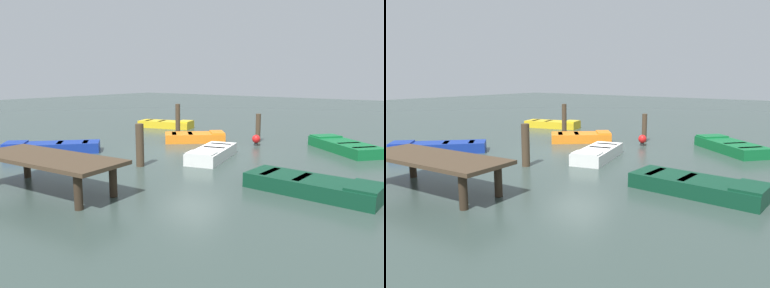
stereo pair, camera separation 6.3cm
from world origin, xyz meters
The scene contains 12 objects.
ground_plane centered at (0.00, 0.00, 0.00)m, with size 80.00×80.00×0.00m, color #33423D.
dock_segment centered at (-0.03, 6.34, 0.82)m, with size 4.50×1.97×0.95m.
rowboat_dark_green centered at (-5.67, 2.38, 0.22)m, with size 3.43×1.35×0.46m.
rowboat_blue centered at (4.49, 3.31, 0.22)m, with size 3.21×3.34×0.46m.
rowboat_white centered at (-1.29, 0.50, 0.22)m, with size 1.77×3.10×0.46m.
rowboat_orange centered at (1.42, -2.14, 0.22)m, with size 2.86×2.71×0.46m.
rowboat_green centered at (-4.77, -3.90, 0.22)m, with size 3.43×3.17×0.46m.
rowboat_yellow centered at (5.63, -5.00, 0.22)m, with size 3.36×1.91×0.46m.
mooring_piling_near_left centered at (3.64, -3.62, 0.78)m, with size 0.25×0.25×1.57m, color #423323.
mooring_piling_near_right centered at (-0.93, -3.86, 0.65)m, with size 0.23×0.23×1.30m, color #423323.
mooring_piling_mid_left centered at (0.03, 2.89, 0.72)m, with size 0.27×0.27×1.45m, color #423323.
marker_buoy centered at (-1.33, -2.93, 0.29)m, with size 0.36×0.36×0.48m.
Camera 2 is at (-8.84, 11.73, 3.00)m, focal length 35.20 mm.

